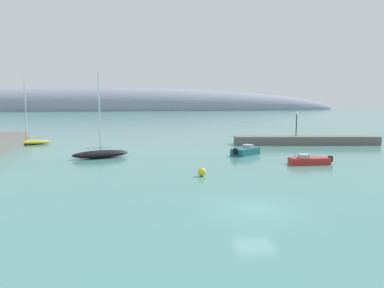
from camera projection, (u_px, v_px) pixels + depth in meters
name	position (u px, v px, depth m)	size (l,w,h in m)	color
water	(255.00, 209.00, 23.35)	(600.00, 600.00, 0.00)	teal
breakwater_rocks	(306.00, 140.00, 58.36)	(23.00, 3.07, 1.31)	#66605B
distant_ridge	(95.00, 111.00, 269.39)	(387.58, 52.50, 33.91)	gray
sailboat_black_near_shore	(101.00, 153.00, 44.28)	(7.11, 3.83, 10.25)	black
sailboat_yellow_mid_mooring	(27.00, 142.00, 57.86)	(7.39, 2.93, 10.42)	yellow
motorboat_red_foreground	(309.00, 161.00, 39.86)	(4.90, 1.80, 1.12)	red
motorboat_teal_alongside_breakwater	(245.00, 151.00, 46.99)	(4.39, 3.97, 1.27)	#1E6B70
mooring_buoy_yellow	(202.00, 172.00, 33.51)	(0.76, 0.76, 0.76)	yellow
harbor_lamp_post	(296.00, 122.00, 58.13)	(0.36, 0.36, 3.74)	black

